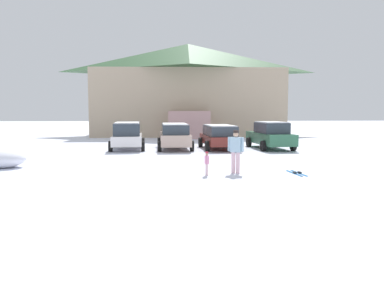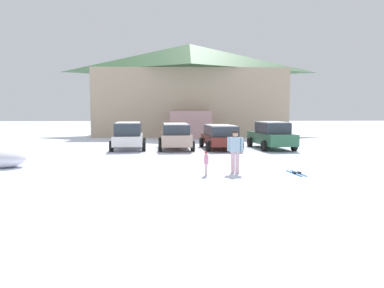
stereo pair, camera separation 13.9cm
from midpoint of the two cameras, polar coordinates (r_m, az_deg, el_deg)
name	(u,v)px [view 1 (the left image)]	position (r m, az deg, el deg)	size (l,w,h in m)	color
ground	(210,205)	(9.68, 2.36, -9.33)	(160.00, 160.00, 0.00)	white
ski_lodge	(188,89)	(38.26, -0.74, 8.38)	(18.70, 11.89, 9.11)	tan
parked_white_suv	(127,135)	(23.68, -9.97, 1.38)	(2.33, 4.12, 1.71)	white
parked_beige_suv	(175,135)	(23.54, -2.84, 1.35)	(2.26, 4.66, 1.62)	tan
parked_maroon_van	(219,136)	(23.66, 4.03, 1.25)	(2.43, 4.53, 1.52)	maroon
parked_green_coupe	(270,135)	(24.28, 11.69, 1.33)	(2.43, 4.80, 1.73)	#2F6849
skier_adult_in_blue_parka	(236,149)	(14.50, 6.40, -0.75)	(0.59, 0.36, 1.67)	beige
skier_child_in_pink_snowsuit	(207,162)	(13.95, 1.98, -2.77)	(0.15, 0.33, 0.89)	beige
pair_of_skis	(297,173)	(14.96, 15.41, -4.29)	(0.42, 1.39, 0.08)	blue
plowed_snow_pile	(3,159)	(17.78, -27.01, -1.99)	(1.84, 1.47, 0.78)	white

